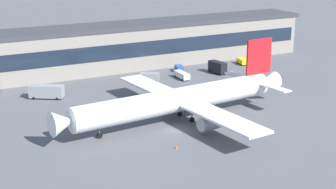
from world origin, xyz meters
TOP-DOWN VIEW (x-y plane):
  - ground_plane at (0.00, 0.00)m, footprint 600.00×600.00m
  - terminal_building at (0.00, 56.03)m, footprint 152.32×14.91m
  - airliner at (4.40, 5.02)m, footprint 57.61×49.45m
  - crew_van at (12.61, 36.66)m, footprint 5.58×4.60m
  - baggage_tug at (25.44, 43.16)m, footprint 2.84×3.99m
  - belt_loader at (22.05, 35.38)m, footprint 2.31×6.48m
  - pushback_tractor at (48.05, 41.84)m, footprint 3.63×5.27m
  - stair_truck at (34.44, 36.14)m, footprint 3.14×6.26m
  - fuel_truck at (-17.19, 34.95)m, footprint 8.58×6.89m
  - traffic_cone_0 at (-4.00, -8.51)m, footprint 0.53×0.53m
  - traffic_cone_1 at (5.29, -7.83)m, footprint 0.47×0.47m

SIDE VIEW (x-z plane):
  - ground_plane at x=0.00m, z-range 0.00..0.00m
  - traffic_cone_1 at x=5.29m, z-range 0.00..0.59m
  - traffic_cone_0 at x=-4.00m, z-range 0.00..0.66m
  - pushback_tractor at x=48.05m, z-range 0.17..1.92m
  - baggage_tug at x=25.44m, z-range 0.16..2.01m
  - belt_loader at x=22.05m, z-range 0.18..2.13m
  - crew_van at x=12.61m, z-range 0.18..2.73m
  - fuel_truck at x=-17.19m, z-range 0.21..3.56m
  - stair_truck at x=34.44m, z-range 0.20..3.75m
  - airliner at x=4.40m, z-range -3.14..12.67m
  - terminal_building at x=0.00m, z-range 0.02..13.57m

